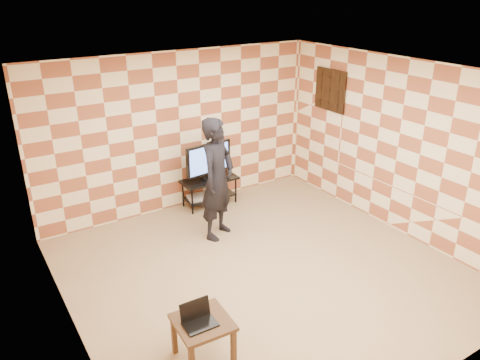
{
  "coord_description": "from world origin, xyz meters",
  "views": [
    {
      "loc": [
        -3.2,
        -4.45,
        3.7
      ],
      "look_at": [
        0.0,
        0.6,
        1.15
      ],
      "focal_mm": 35.0,
      "sensor_mm": 36.0,
      "label": 1
    }
  ],
  "objects_px": {
    "tv_stand": "(209,186)",
    "side_table": "(203,328)",
    "person": "(217,179)",
    "tv": "(209,160)"
  },
  "relations": [
    {
      "from": "tv",
      "to": "person",
      "type": "distance_m",
      "value": 1.1
    },
    {
      "from": "tv",
      "to": "tv_stand",
      "type": "bearing_deg",
      "value": 83.54
    },
    {
      "from": "tv",
      "to": "person",
      "type": "relative_size",
      "value": 0.47
    },
    {
      "from": "side_table",
      "to": "person",
      "type": "distance_m",
      "value": 2.71
    },
    {
      "from": "side_table",
      "to": "person",
      "type": "height_order",
      "value": "person"
    },
    {
      "from": "tv",
      "to": "person",
      "type": "height_order",
      "value": "person"
    },
    {
      "from": "tv_stand",
      "to": "side_table",
      "type": "height_order",
      "value": "same"
    },
    {
      "from": "tv_stand",
      "to": "side_table",
      "type": "distance_m",
      "value": 3.74
    },
    {
      "from": "tv_stand",
      "to": "person",
      "type": "xyz_separation_m",
      "value": [
        -0.41,
        -1.02,
        0.59
      ]
    },
    {
      "from": "tv_stand",
      "to": "person",
      "type": "distance_m",
      "value": 1.25
    }
  ]
}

